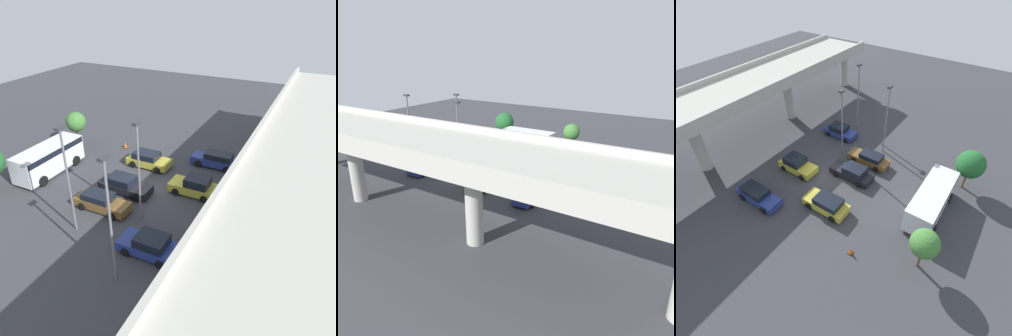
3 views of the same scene
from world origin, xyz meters
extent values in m
plane|color=#38383D|center=(0.00, 0.00, 0.00)|extent=(88.80, 88.80, 0.00)
cube|color=#ADAAA0|center=(0.00, 12.55, 6.93)|extent=(41.44, 7.53, 0.90)
cube|color=#ADAAA0|center=(0.00, 8.94, 7.66)|extent=(41.44, 0.30, 0.55)
cylinder|color=#ADAAA0|center=(-20.72, 12.55, 3.24)|extent=(1.28, 1.28, 6.48)
cylinder|color=#ADAAA0|center=(-6.91, 12.55, 3.24)|extent=(1.28, 1.28, 6.48)
cylinder|color=#ADAAA0|center=(6.91, 12.55, 3.24)|extent=(1.28, 1.28, 6.48)
cube|color=navy|center=(-6.97, 3.73, 0.59)|extent=(1.72, 4.83, 0.78)
cube|color=black|center=(-6.97, 4.09, 1.26)|extent=(1.58, 2.71, 0.57)
cylinder|color=black|center=(-6.08, 2.23, 0.36)|extent=(0.22, 0.71, 0.71)
cylinder|color=black|center=(-7.85, 2.23, 0.36)|extent=(0.22, 0.71, 0.71)
cylinder|color=black|center=(-6.08, 5.23, 0.36)|extent=(0.22, 0.71, 0.71)
cylinder|color=black|center=(-7.85, 5.23, 0.36)|extent=(0.22, 0.71, 0.71)
cube|color=gold|center=(-3.99, -2.33, 0.55)|extent=(1.92, 4.49, 0.71)
cube|color=black|center=(-3.99, -2.63, 1.21)|extent=(1.76, 2.56, 0.61)
cylinder|color=black|center=(-4.97, -0.94, 0.36)|extent=(0.22, 0.71, 0.71)
cylinder|color=black|center=(-3.01, -0.94, 0.36)|extent=(0.22, 0.71, 0.71)
cylinder|color=black|center=(-4.97, -3.72, 0.36)|extent=(0.22, 0.71, 0.71)
cylinder|color=black|center=(-3.01, -3.72, 0.36)|extent=(0.22, 0.71, 0.71)
cube|color=gold|center=(-1.30, 3.67, 0.55)|extent=(1.97, 4.30, 0.74)
cube|color=black|center=(-1.30, 4.05, 1.30)|extent=(1.81, 2.09, 0.76)
cylinder|color=black|center=(-0.30, 2.34, 0.32)|extent=(0.22, 0.65, 0.65)
cylinder|color=black|center=(-2.31, 2.34, 0.32)|extent=(0.22, 0.65, 0.65)
cylinder|color=black|center=(-0.30, 5.01, 0.32)|extent=(0.22, 0.65, 0.65)
cylinder|color=black|center=(-2.31, 5.01, 0.32)|extent=(0.22, 0.65, 0.65)
cube|color=black|center=(1.20, -1.87, 0.51)|extent=(1.87, 4.76, 0.68)
cube|color=black|center=(1.20, -2.25, 1.19)|extent=(1.72, 2.31, 0.67)
cylinder|color=black|center=(0.25, -0.39, 0.32)|extent=(0.22, 0.64, 0.64)
cylinder|color=black|center=(2.16, -0.39, 0.32)|extent=(0.22, 0.64, 0.64)
cylinder|color=black|center=(0.25, -3.34, 0.32)|extent=(0.22, 0.64, 0.64)
cylinder|color=black|center=(2.16, -3.34, 0.32)|extent=(0.22, 0.64, 0.64)
cube|color=brown|center=(4.28, -2.16, 0.54)|extent=(1.70, 4.80, 0.71)
cube|color=black|center=(4.28, -2.53, 1.17)|extent=(1.57, 2.52, 0.56)
cylinder|color=black|center=(3.41, -0.68, 0.33)|extent=(0.22, 0.67, 0.67)
cylinder|color=black|center=(5.16, -0.68, 0.33)|extent=(0.22, 0.67, 0.67)
cylinder|color=black|center=(3.41, -3.65, 0.33)|extent=(0.22, 0.67, 0.67)
cylinder|color=black|center=(5.16, -3.65, 0.33)|extent=(0.22, 0.67, 0.67)
cube|color=navy|center=(7.10, 3.75, 0.51)|extent=(1.91, 4.31, 0.68)
cube|color=black|center=(7.10, 4.00, 1.18)|extent=(1.76, 2.18, 0.65)
cylinder|color=black|center=(8.07, 2.42, 0.31)|extent=(0.22, 0.61, 0.61)
cylinder|color=black|center=(6.12, 2.42, 0.31)|extent=(0.22, 0.61, 0.61)
cylinder|color=black|center=(8.07, 5.09, 0.31)|extent=(0.22, 0.61, 0.61)
cylinder|color=black|center=(6.12, 5.09, 0.31)|extent=(0.22, 0.61, 0.61)
cube|color=silver|center=(1.38, -10.59, 1.53)|extent=(7.42, 2.48, 2.51)
cube|color=black|center=(1.38, -10.59, 2.43)|extent=(7.27, 2.53, 0.55)
cylinder|color=black|center=(-0.92, -11.85, 0.50)|extent=(1.00, 0.29, 1.00)
cylinder|color=black|center=(-0.92, -9.33, 0.50)|extent=(1.00, 0.29, 1.00)
cylinder|color=black|center=(3.68, -11.85, 0.50)|extent=(1.00, 0.29, 1.00)
cylinder|color=black|center=(3.68, -9.33, 0.50)|extent=(1.00, 0.29, 1.00)
cylinder|color=slate|center=(7.31, -2.45, 4.09)|extent=(0.16, 0.16, 8.17)
cube|color=#333338|center=(7.31, -2.45, 8.27)|extent=(0.70, 0.35, 0.20)
cylinder|color=slate|center=(10.07, 3.04, 4.26)|extent=(0.16, 0.16, 8.52)
cube|color=#333338|center=(10.07, 3.04, 8.62)|extent=(0.70, 0.35, 0.20)
cylinder|color=slate|center=(3.99, 1.33, 3.99)|extent=(0.16, 0.16, 7.99)
cube|color=#333338|center=(3.99, 1.33, 8.09)|extent=(0.70, 0.35, 0.20)
cylinder|color=brown|center=(-4.56, -11.95, 1.06)|extent=(0.24, 0.24, 2.13)
sphere|color=#3D7533|center=(-4.56, -11.95, 3.08)|extent=(2.24, 2.24, 2.24)
cube|color=black|center=(-6.68, -6.96, 0.02)|extent=(0.44, 0.44, 0.04)
cone|color=#EA590F|center=(-6.68, -6.96, 0.35)|extent=(0.40, 0.40, 0.70)
camera|label=1|loc=(21.93, 12.51, 16.18)|focal=35.00mm
camera|label=2|loc=(-20.23, 29.19, 13.72)|focal=35.00mm
camera|label=3|loc=(-16.70, -13.19, 19.70)|focal=28.00mm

